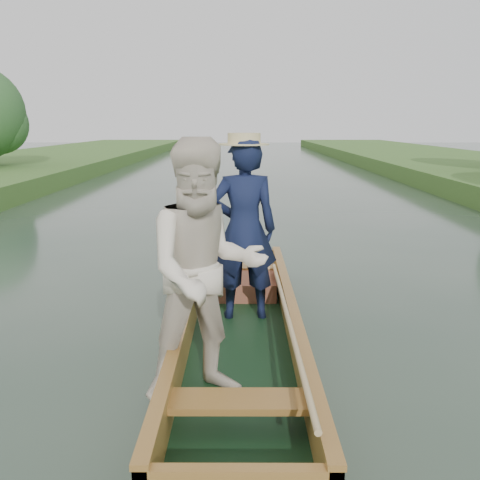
{
  "coord_description": "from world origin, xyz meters",
  "views": [
    {
      "loc": [
        0.02,
        -4.93,
        2.15
      ],
      "look_at": [
        0.0,
        0.6,
        0.95
      ],
      "focal_mm": 40.0,
      "sensor_mm": 36.0,
      "label": 1
    }
  ],
  "objects": [
    {
      "name": "trees_far",
      "position": [
        3.57,
        10.04,
        2.58
      ],
      "size": [
        22.8,
        13.92,
        4.62
      ],
      "color": "#47331E",
      "rests_on": "ground"
    },
    {
      "name": "ground",
      "position": [
        0.0,
        0.0,
        0.0
      ],
      "size": [
        120.0,
        120.0,
        0.0
      ],
      "primitive_type": "plane",
      "color": "#283D30",
      "rests_on": "ground"
    },
    {
      "name": "punt",
      "position": [
        -0.11,
        -0.27,
        0.78
      ],
      "size": [
        1.39,
        5.0,
        2.06
      ],
      "color": "black",
      "rests_on": "ground"
    }
  ]
}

